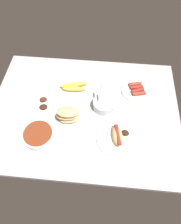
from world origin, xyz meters
The scene contains 8 objects.
ground_plane centered at (0.00, 0.00, -1.50)cm, with size 120.00×90.00×3.00cm, color #B2B2B7.
banana_bunch centered at (9.05, -17.03, 1.88)cm, with size 18.93×9.70×3.88cm.
plate_hotdog_assembled centered at (-21.33, 17.68, 1.76)cm, with size 24.08×24.08×5.61cm.
bread_stack centered at (8.88, 8.12, 5.40)cm, with size 14.59×9.17×10.80cm.
plate_grilled_meat centered at (29.24, -1.00, 0.76)cm, with size 21.77×21.77×3.28cm.
plate_sausages centered at (-33.62, -18.88, 1.10)cm, with size 20.65×20.65×3.54cm.
bowl_coleslaw centered at (-12.01, -3.46, 3.21)cm, with size 13.63×13.96×15.21cm.
bowl_chili centered at (24.40, 20.96, 2.46)cm, with size 18.56×18.56×4.47cm.
Camera 1 is at (-10.47, 69.47, 107.40)cm, focal length 32.22 mm.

